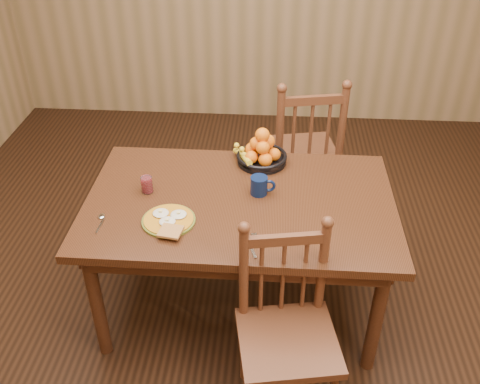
# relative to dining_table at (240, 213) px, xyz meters

# --- Properties ---
(room) EXTENTS (4.52, 5.02, 2.72)m
(room) POSITION_rel_dining_table_xyz_m (0.00, 0.00, 0.68)
(room) COLOR black
(room) RESTS_ON ground
(dining_table) EXTENTS (1.60, 1.00, 0.75)m
(dining_table) POSITION_rel_dining_table_xyz_m (0.00, 0.00, 0.00)
(dining_table) COLOR black
(dining_table) RESTS_ON ground
(chair_far) EXTENTS (0.57, 0.55, 1.07)m
(chair_far) POSITION_rel_dining_table_xyz_m (0.36, 0.90, -0.14)
(chair_far) COLOR #442314
(chair_far) RESTS_ON ground
(chair_near) EXTENTS (0.50, 0.49, 0.96)m
(chair_near) POSITION_rel_dining_table_xyz_m (0.25, -0.61, -0.20)
(chair_near) COLOR #442314
(chair_near) RESTS_ON ground
(breakfast_plate) EXTENTS (0.26, 0.30, 0.04)m
(breakfast_plate) POSITION_rel_dining_table_xyz_m (-0.33, -0.21, 0.10)
(breakfast_plate) COLOR #59601E
(breakfast_plate) RESTS_ON dining_table
(fork) EXTENTS (0.06, 0.18, 0.00)m
(fork) POSITION_rel_dining_table_xyz_m (0.08, -0.35, 0.09)
(fork) COLOR silver
(fork) RESTS_ON dining_table
(spoon) EXTENTS (0.04, 0.16, 0.01)m
(spoon) POSITION_rel_dining_table_xyz_m (-0.67, -0.22, 0.09)
(spoon) COLOR silver
(spoon) RESTS_ON dining_table
(coffee_mug) EXTENTS (0.13, 0.09, 0.10)m
(coffee_mug) POSITION_rel_dining_table_xyz_m (0.10, 0.07, 0.14)
(coffee_mug) COLOR #091636
(coffee_mug) RESTS_ON dining_table
(juice_glass) EXTENTS (0.06, 0.06, 0.09)m
(juice_glass) POSITION_rel_dining_table_xyz_m (-0.49, 0.04, 0.13)
(juice_glass) COLOR silver
(juice_glass) RESTS_ON dining_table
(fruit_bowl) EXTENTS (0.32, 0.29, 0.22)m
(fruit_bowl) POSITION_rel_dining_table_xyz_m (0.09, 0.38, 0.15)
(fruit_bowl) COLOR black
(fruit_bowl) RESTS_ON dining_table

